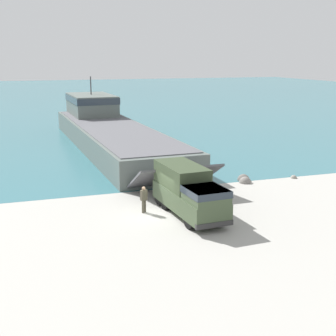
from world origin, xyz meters
TOP-DOWN VIEW (x-y plane):
  - ground_plane at (0.00, 0.00)m, footprint 240.00×240.00m
  - water_surface at (0.00, 95.54)m, footprint 240.00×180.00m
  - landing_craft at (1.96, 25.86)m, footprint 8.80×38.78m
  - military_truck at (1.96, -0.85)m, footprint 2.87×7.46m
  - soldier_on_ramp at (-0.71, 0.46)m, footprint 0.50×0.39m
  - shoreline_rock_a at (13.92, 5.20)m, footprint 0.53×0.53m
  - shoreline_rock_b at (9.26, 5.15)m, footprint 1.02×1.02m
  - shoreline_rock_c at (9.48, 5.89)m, footprint 1.05×1.05m

SIDE VIEW (x-z plane):
  - ground_plane at x=0.00m, z-range 0.00..0.00m
  - shoreline_rock_a at x=13.92m, z-range -0.27..0.27m
  - shoreline_rock_b at x=9.26m, z-range -0.51..0.51m
  - shoreline_rock_c at x=9.48m, z-range -0.53..0.53m
  - water_surface at x=0.00m, z-range 0.00..0.01m
  - soldier_on_ramp at x=-0.71m, z-range 0.15..1.95m
  - military_truck at x=1.96m, z-range 0.04..3.19m
  - landing_craft at x=1.96m, z-range -1.94..5.63m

